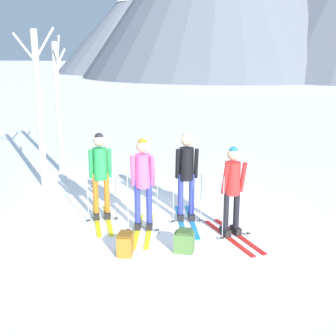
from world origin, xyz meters
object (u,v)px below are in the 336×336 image
Objects in this scene: skier_in_red at (232,188)px; backpack_on_snow_beside at (184,241)px; birch_tree_slender at (58,106)px; backpack_on_snow_front at (125,244)px; skier_in_black at (186,171)px; skier_in_green at (100,173)px; birch_tree_tall at (39,107)px; skier_in_pink at (143,180)px.

skier_in_red reaches higher than backpack_on_snow_beside.
birch_tree_slender reaches higher than backpack_on_snow_front.
skier_in_black is 4.78× the size of backpack_on_snow_beside.
skier_in_green reaches higher than backpack_on_snow_front.
skier_in_red is at bearing -7.87° from skier_in_green.
skier_in_green is 4.63× the size of backpack_on_snow_beside.
birch_tree_tall is at bearing 137.98° from skier_in_green.
backpack_on_snow_front is (3.19, -4.79, -1.67)m from birch_tree_slender.
skier_in_pink is 0.97× the size of skier_in_black.
skier_in_black reaches higher than backpack_on_snow_front.
birch_tree_slender is at bearing 124.71° from skier_in_green.
skier_in_black is 1.09× the size of skier_in_red.
skier_in_green reaches higher than skier_in_pink.
birch_tree_slender is (-4.87, 3.66, 0.95)m from skier_in_red.
skier_in_green is at bearing -55.29° from birch_tree_slender.
skier_in_green is 1.02m from skier_in_pink.
skier_in_pink is 1.45m from backpack_on_snow_beside.
skier_in_pink is at bearing -21.34° from skier_in_green.
skier_in_black is at bearing 40.78° from skier_in_pink.
backpack_on_snow_front and backpack_on_snow_beside have the same top height.
skier_in_red reaches higher than backpack_on_snow_front.
backpack_on_snow_front is 1.00× the size of backpack_on_snow_beside.
birch_tree_slender is at bearing 123.70° from backpack_on_snow_front.
birch_tree_slender is (-3.24, 3.68, 0.88)m from skier_in_pink.
backpack_on_snow_front is at bearing -58.63° from skier_in_green.
backpack_on_snow_beside is (0.90, -0.83, -0.78)m from skier_in_pink.
skier_in_black reaches higher than skier_in_red.
birch_tree_slender reaches higher than skier_in_green.
birch_tree_slender is (-0.11, 1.34, -0.12)m from birch_tree_tall.
skier_in_pink is 4.62× the size of backpack_on_snow_front.
skier_in_pink reaches higher than backpack_on_snow_beside.
backpack_on_snow_front is 0.98m from backpack_on_snow_beside.
birch_tree_slender reaches higher than skier_in_red.
skier_in_green is 4.12m from birch_tree_slender.
backpack_on_snow_beside is (-0.74, -0.84, -0.71)m from skier_in_red.
birch_tree_tall is at bearing 155.99° from skier_in_black.
backpack_on_snow_front is (-0.76, -1.73, -0.82)m from skier_in_black.
birch_tree_tall is 10.16× the size of backpack_on_snow_beside.
skier_in_pink reaches higher than skier_in_red.
birch_tree_tall reaches higher than skier_in_green.
skier_in_green is at bearing -171.48° from skier_in_black.
birch_tree_tall is (-3.84, 1.71, 0.97)m from skier_in_black.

